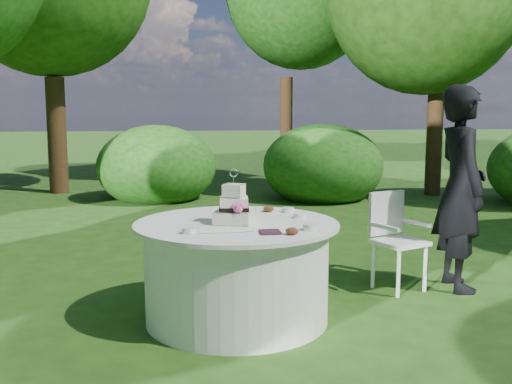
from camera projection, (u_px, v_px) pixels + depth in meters
ground at (237, 319)px, 4.66m from camera, size 80.00×80.00×0.00m
napkins at (270, 232)px, 4.15m from camera, size 0.14×0.14×0.02m
feather_plume at (222, 232)px, 4.17m from camera, size 0.48×0.07×0.01m
guest at (461, 188)px, 5.36m from camera, size 0.49×0.70×1.84m
table at (237, 271)px, 4.60m from camera, size 1.56×1.56×0.77m
cake at (234, 208)px, 4.51m from camera, size 0.34×0.34×0.41m
chair at (394, 232)px, 5.41m from camera, size 0.52×0.52×0.88m
votives at (274, 220)px, 4.53m from camera, size 0.99×0.84×0.04m
petal_cups at (279, 219)px, 4.55m from camera, size 0.10×1.02×0.05m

